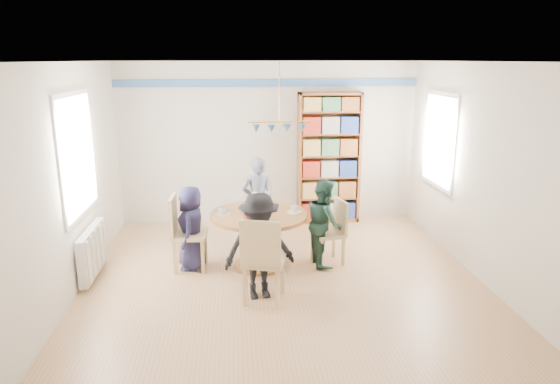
{
  "coord_description": "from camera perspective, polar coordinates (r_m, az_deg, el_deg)",
  "views": [
    {
      "loc": [
        -0.58,
        -5.85,
        2.72
      ],
      "look_at": [
        0.0,
        0.4,
        1.05
      ],
      "focal_mm": 32.0,
      "sensor_mm": 36.0,
      "label": 1
    }
  ],
  "objects": [
    {
      "name": "person_far",
      "position": [
        7.47,
        -2.6,
        -1.03
      ],
      "size": [
        0.55,
        0.43,
        1.34
      ],
      "primitive_type": "imported",
      "rotation": [
        0.0,
        0.0,
        3.39
      ],
      "color": "gray",
      "rests_on": "ground"
    },
    {
      "name": "room_shell",
      "position": [
        6.81,
        -2.56,
        5.83
      ],
      "size": [
        5.0,
        5.0,
        5.0
      ],
      "color": "white",
      "rests_on": "ground"
    },
    {
      "name": "chair_near",
      "position": [
        5.67,
        -2.01,
        -7.42
      ],
      "size": [
        0.56,
        0.56,
        1.03
      ],
      "color": "#D5BC83",
      "rests_on": "ground"
    },
    {
      "name": "ground",
      "position": [
        6.48,
        0.33,
        -9.93
      ],
      "size": [
        5.0,
        5.0,
        0.0
      ],
      "primitive_type": "plane",
      "color": "tan"
    },
    {
      "name": "tableware",
      "position": [
        6.62,
        -2.63,
        -1.85
      ],
      "size": [
        1.14,
        1.14,
        0.3
      ],
      "color": "white",
      "rests_on": "dining_table"
    },
    {
      "name": "person_right",
      "position": [
        6.76,
        5.06,
        -3.5
      ],
      "size": [
        0.5,
        0.61,
        1.19
      ],
      "primitive_type": "imported",
      "rotation": [
        0.0,
        0.0,
        1.65
      ],
      "color": "#1B362B",
      "rests_on": "ground"
    },
    {
      "name": "dining_table",
      "position": [
        6.67,
        -2.39,
        -4.04
      ],
      "size": [
        1.3,
        1.3,
        0.75
      ],
      "color": "brown",
      "rests_on": "ground"
    },
    {
      "name": "person_near",
      "position": [
        5.79,
        -2.39,
        -6.23
      ],
      "size": [
        0.89,
        0.61,
        1.27
      ],
      "primitive_type": "imported",
      "rotation": [
        0.0,
        0.0,
        0.18
      ],
      "color": "black",
      "rests_on": "ground"
    },
    {
      "name": "radiator",
      "position": [
        6.84,
        -20.64,
        -6.37
      ],
      "size": [
        0.12,
        1.0,
        0.6
      ],
      "color": "silver",
      "rests_on": "ground"
    },
    {
      "name": "person_left",
      "position": [
        6.72,
        -10.1,
        -4.03
      ],
      "size": [
        0.41,
        0.58,
        1.13
      ],
      "primitive_type": "imported",
      "rotation": [
        0.0,
        0.0,
        -1.66
      ],
      "color": "#181835",
      "rests_on": "ground"
    },
    {
      "name": "chair_right",
      "position": [
        6.86,
        6.11,
        -4.16
      ],
      "size": [
        0.47,
        0.47,
        0.89
      ],
      "color": "#D5BC83",
      "rests_on": "ground"
    },
    {
      "name": "chair_left",
      "position": [
        6.72,
        -11.02,
        -4.19
      ],
      "size": [
        0.47,
        0.47,
        1.01
      ],
      "color": "#D5BC83",
      "rests_on": "ground"
    },
    {
      "name": "chair_far",
      "position": [
        7.67,
        -2.53,
        -1.84
      ],
      "size": [
        0.45,
        0.45,
        0.93
      ],
      "color": "#D5BC83",
      "rests_on": "ground"
    },
    {
      "name": "bookshelf",
      "position": [
        8.5,
        5.59,
        3.74
      ],
      "size": [
        1.05,
        0.31,
        2.2
      ],
      "color": "brown",
      "rests_on": "ground"
    }
  ]
}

